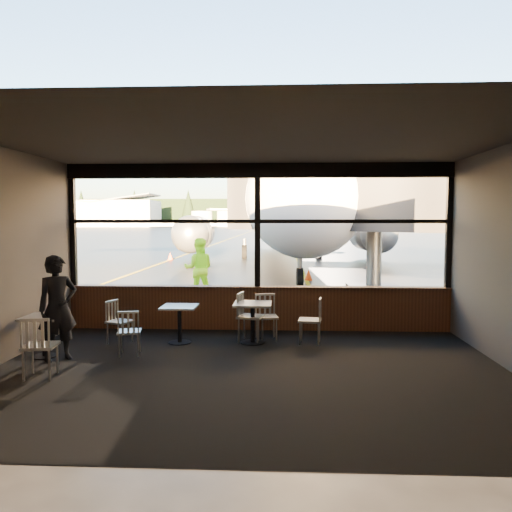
# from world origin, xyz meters

# --- Properties ---
(ground_plane) EXTENTS (520.00, 520.00, 0.00)m
(ground_plane) POSITION_xyz_m (0.00, 120.00, 0.00)
(ground_plane) COLOR black
(ground_plane) RESTS_ON ground
(carpet_floor) EXTENTS (8.00, 6.00, 0.01)m
(carpet_floor) POSITION_xyz_m (0.00, -3.00, 0.01)
(carpet_floor) COLOR black
(carpet_floor) RESTS_ON ground
(ceiling) EXTENTS (8.00, 6.00, 0.04)m
(ceiling) POSITION_xyz_m (0.00, -3.00, 3.50)
(ceiling) COLOR #38332D
(ceiling) RESTS_ON ground
(wall_back) EXTENTS (8.00, 0.04, 3.50)m
(wall_back) POSITION_xyz_m (0.00, -6.00, 1.75)
(wall_back) COLOR #534A43
(wall_back) RESTS_ON ground
(window_sill) EXTENTS (8.00, 0.28, 0.90)m
(window_sill) POSITION_xyz_m (0.00, 0.00, 0.45)
(window_sill) COLOR #502B18
(window_sill) RESTS_ON ground
(window_header) EXTENTS (8.00, 0.18, 0.30)m
(window_header) POSITION_xyz_m (0.00, 0.00, 3.35)
(window_header) COLOR black
(window_header) RESTS_ON ground
(mullion_left) EXTENTS (0.12, 0.12, 2.60)m
(mullion_left) POSITION_xyz_m (-3.95, 0.00, 2.20)
(mullion_left) COLOR black
(mullion_left) RESTS_ON ground
(mullion_centre) EXTENTS (0.12, 0.12, 2.60)m
(mullion_centre) POSITION_xyz_m (0.00, 0.00, 2.20)
(mullion_centre) COLOR black
(mullion_centre) RESTS_ON ground
(mullion_right) EXTENTS (0.12, 0.12, 2.60)m
(mullion_right) POSITION_xyz_m (3.95, 0.00, 2.20)
(mullion_right) COLOR black
(mullion_right) RESTS_ON ground
(window_transom) EXTENTS (8.00, 0.10, 0.08)m
(window_transom) POSITION_xyz_m (0.00, 0.00, 2.30)
(window_transom) COLOR black
(window_transom) RESTS_ON ground
(airliner) EXTENTS (31.81, 37.53, 11.04)m
(airliner) POSITION_xyz_m (0.61, 19.43, 5.52)
(airliner) COLOR white
(airliner) RESTS_ON ground_plane
(jet_bridge) EXTENTS (9.49, 11.60, 5.06)m
(jet_bridge) POSITION_xyz_m (3.60, 5.50, 2.53)
(jet_bridge) COLOR #2A2A2D
(jet_bridge) RESTS_ON ground_plane
(cafe_table_near) EXTENTS (0.70, 0.70, 0.77)m
(cafe_table_near) POSITION_xyz_m (-0.04, -1.20, 0.39)
(cafe_table_near) COLOR #A39C95
(cafe_table_near) RESTS_ON carpet_floor
(cafe_table_mid) EXTENTS (0.65, 0.65, 0.72)m
(cafe_table_mid) POSITION_xyz_m (-1.41, -1.26, 0.36)
(cafe_table_mid) COLOR #9E9991
(cafe_table_mid) RESTS_ON carpet_floor
(cafe_table_left) EXTENTS (0.64, 0.64, 0.71)m
(cafe_table_left) POSITION_xyz_m (-3.51, -2.32, 0.35)
(cafe_table_left) COLOR gray
(cafe_table_left) RESTS_ON carpet_floor
(chair_near_e) EXTENTS (0.54, 0.54, 0.88)m
(chair_near_e) POSITION_xyz_m (1.04, -1.18, 0.44)
(chair_near_e) COLOR #AAA59A
(chair_near_e) RESTS_ON carpet_floor
(chair_near_w) EXTENTS (0.62, 0.62, 0.95)m
(chair_near_w) POSITION_xyz_m (-0.08, -1.05, 0.47)
(chair_near_w) COLOR #B7B2A5
(chair_near_w) RESTS_ON carpet_floor
(chair_near_n) EXTENTS (0.56, 0.56, 0.89)m
(chair_near_n) POSITION_xyz_m (0.21, -0.92, 0.45)
(chair_near_n) COLOR #B2ACA0
(chair_near_n) RESTS_ON carpet_floor
(chair_mid_s) EXTENTS (0.52, 0.52, 0.80)m
(chair_mid_s) POSITION_xyz_m (-2.11, -2.12, 0.40)
(chair_mid_s) COLOR #ACA79B
(chair_mid_s) RESTS_ON carpet_floor
(chair_mid_w) EXTENTS (0.58, 0.58, 0.82)m
(chair_mid_w) POSITION_xyz_m (-2.53, -1.33, 0.41)
(chair_mid_w) COLOR #BDB7AA
(chair_mid_w) RESTS_ON carpet_floor
(chair_left_s) EXTENTS (0.57, 0.57, 0.94)m
(chair_left_s) POSITION_xyz_m (-3.04, -3.40, 0.47)
(chair_left_s) COLOR beige
(chair_left_s) RESTS_ON carpet_floor
(passenger) EXTENTS (0.75, 0.74, 1.75)m
(passenger) POSITION_xyz_m (-3.19, -2.48, 0.87)
(passenger) COLOR black
(passenger) RESTS_ON carpet_floor
(ground_crew) EXTENTS (0.94, 0.77, 1.80)m
(ground_crew) POSITION_xyz_m (-1.92, 4.10, 0.90)
(ground_crew) COLOR #BFF219
(ground_crew) RESTS_ON ground_plane
(cone_nose) EXTENTS (0.31, 0.31, 0.43)m
(cone_nose) POSITION_xyz_m (1.58, 8.86, 0.22)
(cone_nose) COLOR #E06007
(cone_nose) RESTS_ON ground_plane
(cone_wing) EXTENTS (0.32, 0.32, 0.45)m
(cone_wing) POSITION_xyz_m (-6.03, 18.69, 0.23)
(cone_wing) COLOR #EE5D07
(cone_wing) RESTS_ON ground_plane
(hangar_left) EXTENTS (45.00, 18.00, 11.00)m
(hangar_left) POSITION_xyz_m (-70.00, 180.00, 5.50)
(hangar_left) COLOR silver
(hangar_left) RESTS_ON ground_plane
(hangar_mid) EXTENTS (38.00, 15.00, 10.00)m
(hangar_mid) POSITION_xyz_m (0.00, 185.00, 5.00)
(hangar_mid) COLOR silver
(hangar_mid) RESTS_ON ground_plane
(hangar_right) EXTENTS (50.00, 20.00, 12.00)m
(hangar_right) POSITION_xyz_m (60.00, 178.00, 6.00)
(hangar_right) COLOR silver
(hangar_right) RESTS_ON ground_plane
(fuel_tank_a) EXTENTS (8.00, 8.00, 6.00)m
(fuel_tank_a) POSITION_xyz_m (-30.00, 182.00, 3.00)
(fuel_tank_a) COLOR silver
(fuel_tank_a) RESTS_ON ground_plane
(fuel_tank_b) EXTENTS (8.00, 8.00, 6.00)m
(fuel_tank_b) POSITION_xyz_m (-20.00, 182.00, 3.00)
(fuel_tank_b) COLOR silver
(fuel_tank_b) RESTS_ON ground_plane
(fuel_tank_c) EXTENTS (8.00, 8.00, 6.00)m
(fuel_tank_c) POSITION_xyz_m (-10.00, 182.00, 3.00)
(fuel_tank_c) COLOR silver
(fuel_tank_c) RESTS_ON ground_plane
(treeline) EXTENTS (360.00, 3.00, 12.00)m
(treeline) POSITION_xyz_m (0.00, 210.00, 6.00)
(treeline) COLOR black
(treeline) RESTS_ON ground_plane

